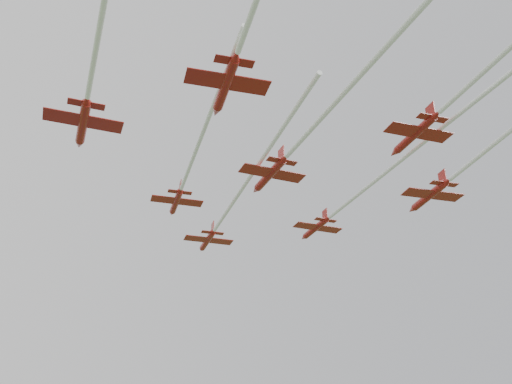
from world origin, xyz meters
TOP-DOWN VIEW (x-y plane):
  - jet_lead at (6.53, 12.21)m, footprint 22.29×54.29m
  - jet_row2_left at (-6.52, 3.10)m, footprint 18.78×42.43m
  - jet_row2_right at (14.25, -10.96)m, footprint 20.31×58.90m
  - jet_row3_left at (-27.16, -13.89)m, footprint 22.60×62.55m
  - jet_row3_mid at (-0.27, -14.48)m, footprint 17.61×51.03m
  - jet_row3_right at (20.64, -25.17)m, footprint 24.88×53.53m

SIDE VIEW (x-z plane):
  - jet_row2_right at x=14.25m, z-range 50.91..53.29m
  - jet_row2_left at x=-6.52m, z-range 52.28..54.63m
  - jet_row3_right at x=20.64m, z-range 52.10..54.84m
  - jet_row3_mid at x=-0.27m, z-range 52.12..54.86m
  - jet_lead at x=6.53m, z-range 53.08..55.72m
  - jet_row3_left at x=-27.16m, z-range 53.19..55.99m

